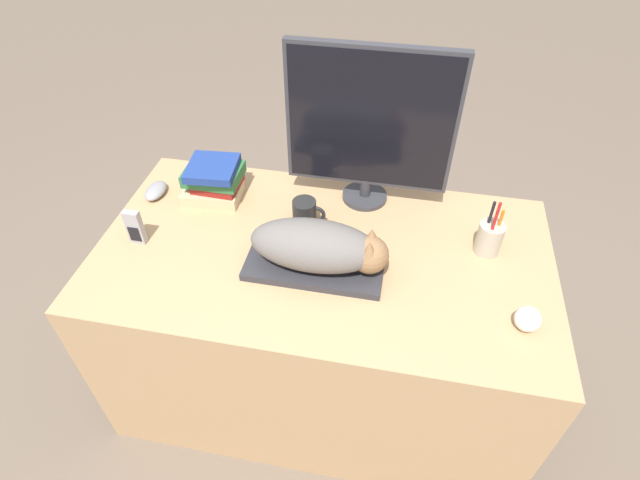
% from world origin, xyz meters
% --- Properties ---
extents(ground_plane, '(12.00, 12.00, 0.00)m').
position_xyz_m(ground_plane, '(0.00, 0.00, 0.00)').
color(ground_plane, '#6B5B4C').
extents(desk, '(1.40, 0.77, 0.71)m').
position_xyz_m(desk, '(0.00, 0.38, 0.36)').
color(desk, tan).
rests_on(desk, ground_plane).
extents(keyboard, '(0.41, 0.18, 0.02)m').
position_xyz_m(keyboard, '(-0.01, 0.31, 0.73)').
color(keyboard, '#2D2D33').
rests_on(keyboard, desk).
extents(cat, '(0.40, 0.17, 0.14)m').
position_xyz_m(cat, '(0.01, 0.31, 0.81)').
color(cat, '#66605B').
rests_on(cat, keyboard).
extents(monitor, '(0.53, 0.15, 0.53)m').
position_xyz_m(monitor, '(0.09, 0.67, 1.00)').
color(monitor, '#333338').
rests_on(monitor, desk).
extents(computer_mouse, '(0.06, 0.11, 0.04)m').
position_xyz_m(computer_mouse, '(-0.62, 0.55, 0.73)').
color(computer_mouse, gray).
rests_on(computer_mouse, desk).
extents(coffee_mug, '(0.11, 0.08, 0.09)m').
position_xyz_m(coffee_mug, '(-0.08, 0.50, 0.76)').
color(coffee_mug, black).
rests_on(coffee_mug, desk).
extents(pen_cup, '(0.08, 0.08, 0.20)m').
position_xyz_m(pen_cup, '(0.49, 0.48, 0.77)').
color(pen_cup, '#B2A893').
rests_on(pen_cup, desk).
extents(baseball, '(0.07, 0.07, 0.07)m').
position_xyz_m(baseball, '(0.58, 0.20, 0.75)').
color(baseball, silver).
rests_on(baseball, desk).
extents(phone, '(0.05, 0.03, 0.12)m').
position_xyz_m(phone, '(-0.57, 0.32, 0.77)').
color(phone, '#99999E').
rests_on(phone, desk).
extents(book_stack, '(0.20, 0.17, 0.14)m').
position_xyz_m(book_stack, '(-0.41, 0.58, 0.78)').
color(book_stack, '#C6B284').
rests_on(book_stack, desk).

